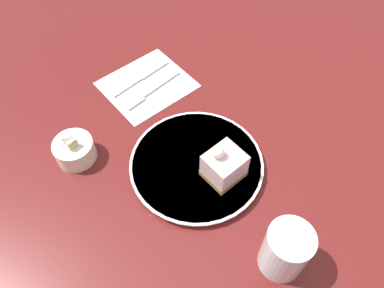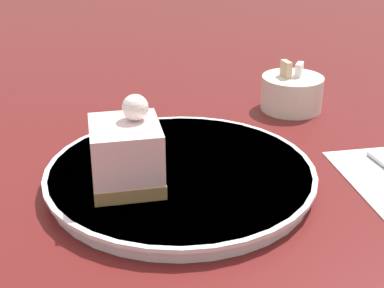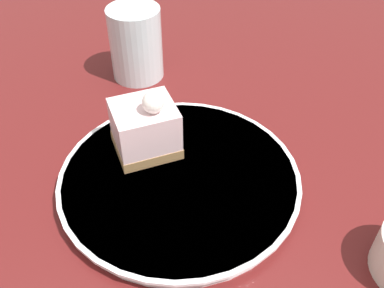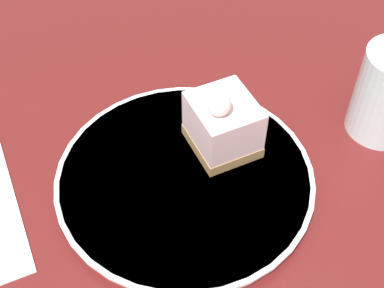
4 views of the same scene
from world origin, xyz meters
name	(u,v)px [view 3 (image 3 of 4)]	position (x,y,z in m)	size (l,w,h in m)	color
ground_plane	(169,186)	(0.00, 0.00, 0.00)	(4.00, 4.00, 0.00)	#5B1919
plate	(180,182)	(0.00, 0.01, 0.01)	(0.28, 0.28, 0.02)	white
cake_slice	(145,128)	(-0.05, -0.02, 0.05)	(0.08, 0.08, 0.09)	#9E7547
drinking_glass	(136,43)	(-0.25, -0.01, 0.05)	(0.08, 0.08, 0.11)	silver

